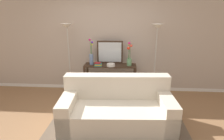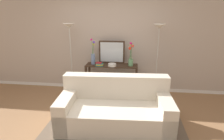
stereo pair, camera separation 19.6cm
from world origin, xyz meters
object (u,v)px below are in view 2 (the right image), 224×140
object	(u,v)px
floor_lamp_left	(70,40)
vase_short_flowers	(131,57)
wall_mirror	(112,52)
vase_tall_flowers	(93,56)
book_row_under_console	(101,92)
console_table	(112,74)
fruit_bowl	(112,65)
floor_lamp_right	(158,41)
book_stack	(99,64)
couch	(115,109)

from	to	relation	value
floor_lamp_left	vase_short_flowers	world-z (taller)	floor_lamp_left
wall_mirror	vase_tall_flowers	bearing A→B (deg)	-160.53
vase_short_flowers	book_row_under_console	world-z (taller)	vase_short_flowers
console_table	fruit_bowl	xyz separation A→B (m)	(0.03, -0.12, 0.27)
floor_lamp_left	floor_lamp_right	xyz separation A→B (m)	(2.06, -0.00, 0.00)
fruit_bowl	vase_tall_flowers	bearing A→B (deg)	164.92
fruit_bowl	book_row_under_console	bearing A→B (deg)	157.81
console_table	wall_mirror	xyz separation A→B (m)	(-0.02, 0.16, 0.52)
console_table	book_row_under_console	distance (m)	0.56
console_table	fruit_bowl	world-z (taller)	fruit_bowl
vase_short_flowers	book_row_under_console	distance (m)	1.19
vase_short_flowers	book_stack	world-z (taller)	vase_short_flowers
fruit_bowl	floor_lamp_right	bearing A→B (deg)	2.98
couch	wall_mirror	world-z (taller)	wall_mirror
wall_mirror	fruit_bowl	xyz separation A→B (m)	(0.05, -0.29, -0.25)
couch	wall_mirror	distance (m)	1.66
floor_lamp_right	fruit_bowl	world-z (taller)	floor_lamp_right
book_stack	book_row_under_console	size ratio (longest dim) A/B	0.39
floor_lamp_right	vase_tall_flowers	bearing A→B (deg)	177.11
floor_lamp_right	wall_mirror	world-z (taller)	floor_lamp_right
wall_mirror	book_stack	world-z (taller)	wall_mirror
wall_mirror	console_table	bearing A→B (deg)	-83.21
vase_tall_flowers	couch	bearing A→B (deg)	-62.07
console_table	vase_short_flowers	xyz separation A→B (m)	(0.46, -0.03, 0.45)
couch	floor_lamp_left	xyz separation A→B (m)	(-1.22, 1.23, 1.08)
floor_lamp_left	fruit_bowl	distance (m)	1.17
vase_short_flowers	book_stack	bearing A→B (deg)	-172.35
console_table	floor_lamp_left	world-z (taller)	floor_lamp_left
wall_mirror	vase_short_flowers	xyz separation A→B (m)	(0.48, -0.19, -0.07)
console_table	floor_lamp_right	size ratio (longest dim) A/B	0.71
wall_mirror	vase_short_flowers	bearing A→B (deg)	-21.59
couch	wall_mirror	xyz separation A→B (m)	(-0.25, 1.46, 0.76)
fruit_bowl	book_row_under_console	xyz separation A→B (m)	(-0.31, 0.12, -0.76)
book_stack	fruit_bowl	bearing A→B (deg)	0.36
couch	floor_lamp_left	bearing A→B (deg)	134.95
console_table	fruit_bowl	bearing A→B (deg)	-77.92
wall_mirror	book_row_under_console	xyz separation A→B (m)	(-0.26, -0.16, -1.01)
floor_lamp_right	wall_mirror	xyz separation A→B (m)	(-1.09, 0.23, -0.33)
vase_tall_flowers	fruit_bowl	xyz separation A→B (m)	(0.49, -0.13, -0.17)
fruit_bowl	wall_mirror	bearing A→B (deg)	99.11
console_table	book_stack	xyz separation A→B (m)	(-0.28, -0.13, 0.28)
fruit_bowl	book_row_under_console	size ratio (longest dim) A/B	0.42
couch	book_row_under_console	xyz separation A→B (m)	(-0.51, 1.30, -0.25)
vase_tall_flowers	vase_short_flowers	size ratio (longest dim) A/B	1.13
floor_lamp_right	book_stack	distance (m)	1.46
console_table	book_stack	bearing A→B (deg)	-155.55
floor_lamp_left	vase_tall_flowers	size ratio (longest dim) A/B	2.78
console_table	book_stack	world-z (taller)	book_stack
console_table	book_stack	distance (m)	0.41
console_table	vase_tall_flowers	xyz separation A→B (m)	(-0.46, 0.01, 0.44)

